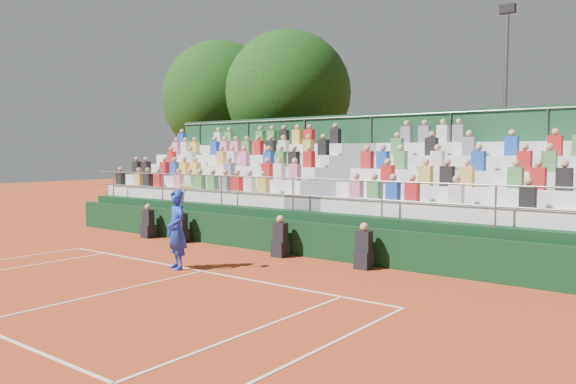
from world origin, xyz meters
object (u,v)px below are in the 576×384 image
Objects in this scene: tree_west at (220,99)px; tree_east at (288,94)px; tennis_player at (177,230)px; floodlight_mast at (505,99)px.

tree_east reaches higher than tree_west.
tree_west is at bearing 130.44° from tennis_player.
floodlight_mast reaches higher than tennis_player.
floodlight_mast is (3.84, 14.13, 4.13)m from tennis_player.
tennis_player is 0.25× the size of tree_east.
tree_east reaches higher than floodlight_mast.
floodlight_mast is (14.31, 1.85, -0.68)m from tree_west.
tree_east is at bearing 115.90° from tennis_player.
tree_east is (-6.09, 12.54, 4.85)m from tennis_player.
tree_west is at bearing -176.55° from tree_east.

